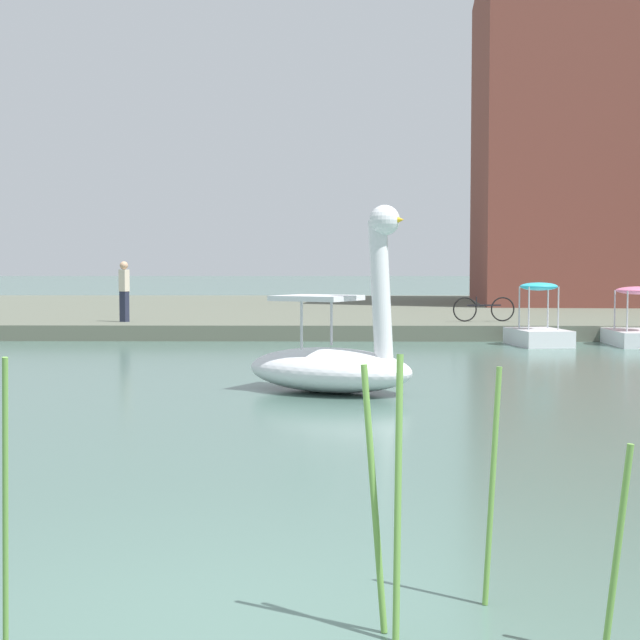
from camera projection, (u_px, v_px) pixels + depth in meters
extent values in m
plane|color=#47665B|center=(240.00, 637.00, 4.72)|extent=(473.14, 473.14, 0.00)
cube|color=#5B6051|center=(321.00, 310.00, 37.38)|extent=(123.96, 27.09, 0.41)
ellipsoid|color=white|center=(329.00, 370.00, 14.10)|extent=(3.10, 2.59, 0.68)
cylinder|color=white|center=(381.00, 290.00, 13.61)|extent=(0.48, 0.44, 2.09)
sphere|color=white|center=(385.00, 220.00, 13.53)|extent=(0.62, 0.62, 0.46)
cone|color=yellow|center=(396.00, 220.00, 13.44)|extent=(0.34, 0.34, 0.25)
cube|color=white|center=(317.00, 298.00, 14.14)|extent=(1.51, 1.48, 0.08)
cylinder|color=silver|center=(302.00, 324.00, 13.74)|extent=(0.04, 0.04, 0.77)
cylinder|color=silver|center=(331.00, 321.00, 14.58)|extent=(0.04, 0.04, 0.77)
cube|color=white|center=(538.00, 337.00, 22.65)|extent=(1.44, 2.00, 0.40)
ellipsoid|color=#2DB7D1|center=(539.00, 286.00, 22.58)|extent=(1.05, 0.96, 0.20)
cylinder|color=#B7B7BF|center=(519.00, 307.00, 22.89)|extent=(0.04, 0.04, 1.06)
cylinder|color=#B7B7BF|center=(548.00, 307.00, 22.99)|extent=(0.04, 0.04, 1.06)
cylinder|color=#B7B7BF|center=(529.00, 308.00, 22.23)|extent=(0.04, 0.04, 1.06)
cylinder|color=#B7B7BF|center=(558.00, 308.00, 22.33)|extent=(0.04, 0.04, 1.06)
cube|color=white|center=(639.00, 338.00, 22.68)|extent=(1.38, 2.16, 0.37)
ellipsoid|color=pink|center=(640.00, 290.00, 22.62)|extent=(1.15, 1.35, 0.20)
cylinder|color=#B7B7BF|center=(615.00, 309.00, 23.19)|extent=(0.04, 0.04, 0.99)
cylinder|color=#B7B7BF|center=(627.00, 311.00, 22.13)|extent=(0.04, 0.04, 0.99)
cube|color=#23283D|center=(124.00, 307.00, 25.58)|extent=(0.26, 0.26, 0.85)
cube|color=beige|center=(124.00, 280.00, 25.53)|extent=(0.29, 0.28, 0.61)
sphere|color=tan|center=(124.00, 265.00, 25.51)|extent=(0.23, 0.23, 0.23)
torus|color=black|center=(503.00, 309.00, 25.78)|extent=(0.69, 0.13, 0.69)
torus|color=black|center=(465.00, 309.00, 25.65)|extent=(0.69, 0.13, 0.69)
cube|color=black|center=(484.00, 305.00, 25.71)|extent=(0.98, 0.17, 0.04)
cylinder|color=black|center=(476.00, 302.00, 25.68)|extent=(0.03, 0.03, 0.29)
cube|color=navy|center=(547.00, 282.00, 36.69)|extent=(4.85, 2.59, 1.87)
cube|color=black|center=(547.00, 273.00, 36.67)|extent=(4.49, 2.57, 0.52)
cylinder|color=#669942|center=(398.00, 497.00, 4.68)|extent=(0.06, 0.17, 1.46)
cylinder|color=#669942|center=(492.00, 486.00, 5.15)|extent=(0.11, 0.07, 1.35)
cylinder|color=#669942|center=(5.00, 533.00, 3.91)|extent=(0.10, 0.17, 1.53)
cylinder|color=#669942|center=(374.00, 499.00, 4.76)|extent=(0.14, 0.09, 1.40)
cylinder|color=#669942|center=(617.00, 551.00, 4.43)|extent=(0.13, 0.06, 1.06)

